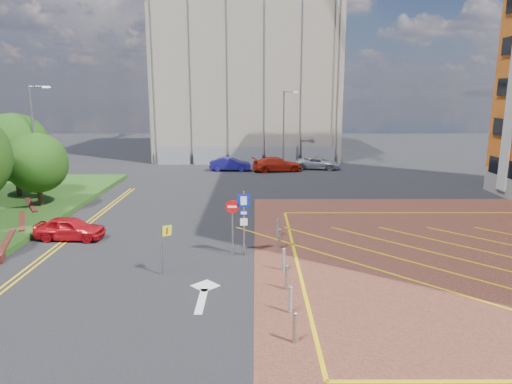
{
  "coord_description": "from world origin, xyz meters",
  "views": [
    {
      "loc": [
        1.06,
        -20.06,
        7.72
      ],
      "look_at": [
        1.09,
        4.89,
        2.32
      ],
      "focal_mm": 32.0,
      "sensor_mm": 36.0,
      "label": 1
    }
  ],
  "objects_px": {
    "sign_cluster": "(240,217)",
    "warning_sign": "(164,243)",
    "tree_c": "(37,163)",
    "tree_d": "(14,148)",
    "car_silver_back": "(317,163)",
    "lamp_back": "(284,126)",
    "lamp_left_far": "(35,138)",
    "car_blue_back": "(230,164)",
    "car_red_back": "(277,164)",
    "car_red_left": "(70,228)"
  },
  "relations": [
    {
      "from": "car_red_left",
      "to": "tree_c",
      "type": "bearing_deg",
      "value": 38.47
    },
    {
      "from": "tree_c",
      "to": "car_red_left",
      "type": "bearing_deg",
      "value": -54.94
    },
    {
      "from": "car_silver_back",
      "to": "tree_d",
      "type": "bearing_deg",
      "value": 130.18
    },
    {
      "from": "lamp_back",
      "to": "warning_sign",
      "type": "height_order",
      "value": "lamp_back"
    },
    {
      "from": "sign_cluster",
      "to": "warning_sign",
      "type": "bearing_deg",
      "value": -142.67
    },
    {
      "from": "sign_cluster",
      "to": "car_red_back",
      "type": "distance_m",
      "value": 24.72
    },
    {
      "from": "lamp_back",
      "to": "sign_cluster",
      "type": "bearing_deg",
      "value": -97.97
    },
    {
      "from": "tree_d",
      "to": "car_blue_back",
      "type": "relative_size",
      "value": 1.47
    },
    {
      "from": "lamp_left_far",
      "to": "warning_sign",
      "type": "distance_m",
      "value": 18.01
    },
    {
      "from": "tree_c",
      "to": "lamp_back",
      "type": "xyz_separation_m",
      "value": [
        17.58,
        18.0,
        1.17
      ]
    },
    {
      "from": "warning_sign",
      "to": "lamp_back",
      "type": "bearing_deg",
      "value": 76.74
    },
    {
      "from": "warning_sign",
      "to": "car_silver_back",
      "type": "distance_m",
      "value": 30.2
    },
    {
      "from": "tree_d",
      "to": "car_blue_back",
      "type": "distance_m",
      "value": 20.01
    },
    {
      "from": "warning_sign",
      "to": "car_red_left",
      "type": "relative_size",
      "value": 0.61
    },
    {
      "from": "tree_d",
      "to": "car_silver_back",
      "type": "relative_size",
      "value": 1.32
    },
    {
      "from": "lamp_back",
      "to": "sign_cluster",
      "type": "height_order",
      "value": "lamp_back"
    },
    {
      "from": "tree_c",
      "to": "warning_sign",
      "type": "bearing_deg",
      "value": -47.01
    },
    {
      "from": "lamp_left_far",
      "to": "car_red_left",
      "type": "relative_size",
      "value": 2.18
    },
    {
      "from": "warning_sign",
      "to": "tree_d",
      "type": "bearing_deg",
      "value": 133.42
    },
    {
      "from": "tree_d",
      "to": "car_red_left",
      "type": "height_order",
      "value": "tree_d"
    },
    {
      "from": "sign_cluster",
      "to": "warning_sign",
      "type": "relative_size",
      "value": 1.43
    },
    {
      "from": "lamp_back",
      "to": "car_red_back",
      "type": "bearing_deg",
      "value": -108.85
    },
    {
      "from": "sign_cluster",
      "to": "car_blue_back",
      "type": "bearing_deg",
      "value": 94.16
    },
    {
      "from": "car_red_left",
      "to": "car_silver_back",
      "type": "distance_m",
      "value": 28.63
    },
    {
      "from": "tree_d",
      "to": "sign_cluster",
      "type": "relative_size",
      "value": 1.9
    },
    {
      "from": "car_red_left",
      "to": "car_blue_back",
      "type": "height_order",
      "value": "car_blue_back"
    },
    {
      "from": "warning_sign",
      "to": "car_red_left",
      "type": "distance_m",
      "value": 7.88
    },
    {
      "from": "lamp_left_far",
      "to": "warning_sign",
      "type": "height_order",
      "value": "lamp_left_far"
    },
    {
      "from": "lamp_left_far",
      "to": "car_silver_back",
      "type": "xyz_separation_m",
      "value": [
        21.94,
        14.94,
        -4.02
      ]
    },
    {
      "from": "sign_cluster",
      "to": "car_red_left",
      "type": "xyz_separation_m",
      "value": [
        -9.24,
        2.53,
        -1.33
      ]
    },
    {
      "from": "car_blue_back",
      "to": "car_red_back",
      "type": "bearing_deg",
      "value": -92.5
    },
    {
      "from": "tree_d",
      "to": "car_red_back",
      "type": "bearing_deg",
      "value": 32.37
    },
    {
      "from": "tree_d",
      "to": "car_blue_back",
      "type": "bearing_deg",
      "value": 40.68
    },
    {
      "from": "tree_d",
      "to": "car_silver_back",
      "type": "height_order",
      "value": "tree_d"
    },
    {
      "from": "car_blue_back",
      "to": "warning_sign",
      "type": "bearing_deg",
      "value": 179.21
    },
    {
      "from": "tree_c",
      "to": "car_red_back",
      "type": "distance_m",
      "value": 22.94
    },
    {
      "from": "car_blue_back",
      "to": "tree_d",
      "type": "bearing_deg",
      "value": 132.69
    },
    {
      "from": "lamp_left_far",
      "to": "car_blue_back",
      "type": "bearing_deg",
      "value": 47.08
    },
    {
      "from": "car_blue_back",
      "to": "car_red_back",
      "type": "relative_size",
      "value": 0.83
    },
    {
      "from": "tree_c",
      "to": "tree_d",
      "type": "relative_size",
      "value": 0.81
    },
    {
      "from": "lamp_left_far",
      "to": "car_red_left",
      "type": "distance_m",
      "value": 10.88
    },
    {
      "from": "car_red_back",
      "to": "lamp_back",
      "type": "bearing_deg",
      "value": -28.39
    },
    {
      "from": "tree_d",
      "to": "lamp_left_far",
      "type": "xyz_separation_m",
      "value": [
        2.08,
        -1.0,
        0.79
      ]
    },
    {
      "from": "warning_sign",
      "to": "car_blue_back",
      "type": "xyz_separation_m",
      "value": [
        1.34,
        27.3,
        -0.75
      ]
    },
    {
      "from": "tree_c",
      "to": "lamp_back",
      "type": "bearing_deg",
      "value": 45.68
    },
    {
      "from": "sign_cluster",
      "to": "car_red_back",
      "type": "bearing_deg",
      "value": 83.18
    },
    {
      "from": "tree_d",
      "to": "car_red_back",
      "type": "distance_m",
      "value": 23.57
    },
    {
      "from": "lamp_left_far",
      "to": "warning_sign",
      "type": "bearing_deg",
      "value": -49.24
    },
    {
      "from": "lamp_back",
      "to": "car_red_back",
      "type": "xyz_separation_m",
      "value": [
        -0.85,
        -2.5,
        -3.64
      ]
    },
    {
      "from": "lamp_left_far",
      "to": "car_silver_back",
      "type": "distance_m",
      "value": 26.84
    }
  ]
}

